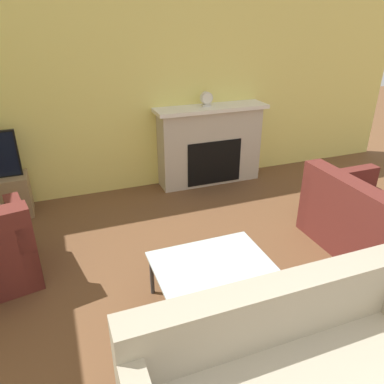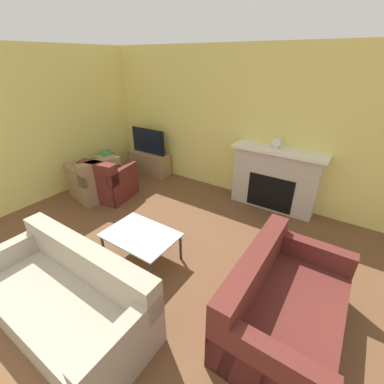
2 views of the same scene
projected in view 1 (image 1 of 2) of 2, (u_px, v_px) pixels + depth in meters
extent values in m
cube|color=#EADB72|center=(128.00, 91.00, 4.80)|extent=(8.42, 0.06, 2.70)
cube|color=#BCB2A3|center=(210.00, 145.00, 5.31)|extent=(1.45, 0.35, 1.11)
cube|color=black|center=(215.00, 163.00, 5.24)|extent=(0.80, 0.01, 0.62)
cube|color=white|center=(211.00, 108.00, 5.05)|extent=(1.57, 0.41, 0.05)
cube|color=#9E937F|center=(271.00, 310.00, 2.28)|extent=(1.92, 0.20, 0.40)
cube|color=#5B231E|center=(383.00, 237.00, 3.78)|extent=(0.96, 1.54, 0.42)
cube|color=#5B231E|center=(361.00, 207.00, 3.48)|extent=(0.20, 1.54, 0.40)
cube|color=#5B231E|center=(338.00, 197.00, 4.32)|extent=(0.96, 0.14, 0.66)
cube|color=#5B231E|center=(23.00, 240.00, 3.51)|extent=(0.28, 0.79, 0.66)
cylinder|color=#333338|center=(173.00, 322.00, 2.76)|extent=(0.04, 0.04, 0.40)
cylinder|color=#333338|center=(274.00, 293.00, 3.04)|extent=(0.04, 0.04, 0.40)
cylinder|color=#333338|center=(152.00, 275.00, 3.25)|extent=(0.04, 0.04, 0.40)
cylinder|color=#333338|center=(241.00, 254.00, 3.53)|extent=(0.04, 0.04, 0.40)
cube|color=silver|center=(211.00, 263.00, 3.05)|extent=(0.95, 0.66, 0.02)
cube|color=beige|center=(206.00, 105.00, 5.04)|extent=(0.11, 0.07, 0.03)
cylinder|color=beige|center=(206.00, 98.00, 5.00)|extent=(0.16, 0.07, 0.16)
cylinder|color=white|center=(207.00, 98.00, 4.97)|extent=(0.13, 0.00, 0.13)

